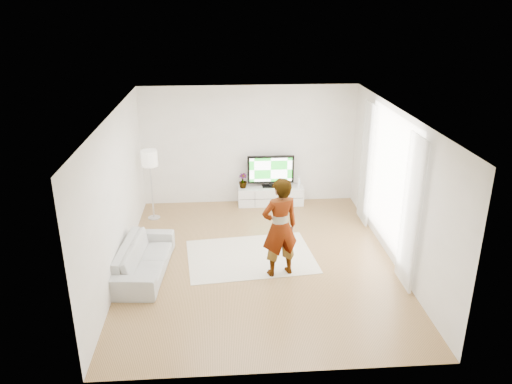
{
  "coord_description": "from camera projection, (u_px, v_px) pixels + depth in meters",
  "views": [
    {
      "loc": [
        -0.64,
        -8.23,
        4.62
      ],
      "look_at": [
        -0.03,
        0.4,
        1.24
      ],
      "focal_mm": 35.0,
      "sensor_mm": 36.0,
      "label": 1
    }
  ],
  "objects": [
    {
      "name": "game_console",
      "position": [
        299.0,
        182.0,
        11.82
      ],
      "size": [
        0.09,
        0.18,
        0.23
      ],
      "rotation": [
        0.0,
        0.0,
        -0.2
      ],
      "color": "white",
      "rests_on": "media_console"
    },
    {
      "name": "curtain_far",
      "position": [
        366.0,
        164.0,
        10.53
      ],
      "size": [
        0.04,
        0.7,
        2.6
      ],
      "primitive_type": "cube",
      "color": "white",
      "rests_on": "floor"
    },
    {
      "name": "player",
      "position": [
        280.0,
        227.0,
        8.61
      ],
      "size": [
        0.76,
        0.61,
        1.81
      ],
      "primitive_type": "imported",
      "rotation": [
        0.0,
        0.0,
        3.43
      ],
      "color": "#334772",
      "rests_on": "rug"
    },
    {
      "name": "potted_plant",
      "position": [
        243.0,
        181.0,
        11.71
      ],
      "size": [
        0.23,
        0.23,
        0.35
      ],
      "primitive_type": "imported",
      "rotation": [
        0.0,
        0.0,
        -0.21
      ],
      "color": "#3F7238",
      "rests_on": "media_console"
    },
    {
      "name": "wall_right",
      "position": [
        396.0,
        188.0,
        9.03
      ],
      "size": [
        0.02,
        6.0,
        2.8
      ],
      "primitive_type": "cube",
      "color": "white",
      "rests_on": "floor"
    },
    {
      "name": "wall_front",
      "position": [
        278.0,
        281.0,
        6.07
      ],
      "size": [
        5.0,
        0.02,
        2.8
      ],
      "primitive_type": "cube",
      "color": "white",
      "rests_on": "floor"
    },
    {
      "name": "floor_lamp",
      "position": [
        150.0,
        161.0,
        10.73
      ],
      "size": [
        0.35,
        0.35,
        1.58
      ],
      "color": "silver",
      "rests_on": "floor"
    },
    {
      "name": "television",
      "position": [
        271.0,
        170.0,
        11.69
      ],
      "size": [
        1.09,
        0.21,
        0.76
      ],
      "color": "black",
      "rests_on": "media_console"
    },
    {
      "name": "media_console",
      "position": [
        271.0,
        195.0,
        11.89
      ],
      "size": [
        1.55,
        0.44,
        0.44
      ],
      "color": "white",
      "rests_on": "floor"
    },
    {
      "name": "window",
      "position": [
        390.0,
        180.0,
        9.29
      ],
      "size": [
        0.01,
        2.6,
        2.5
      ],
      "primitive_type": "cube",
      "color": "white",
      "rests_on": "wall_right"
    },
    {
      "name": "floor",
      "position": [
        259.0,
        261.0,
        9.37
      ],
      "size": [
        6.0,
        6.0,
        0.0
      ],
      "primitive_type": "plane",
      "color": "#A87E4C",
      "rests_on": "ground"
    },
    {
      "name": "curtain_near",
      "position": [
        411.0,
        213.0,
        8.11
      ],
      "size": [
        0.04,
        0.7,
        2.6
      ],
      "primitive_type": "cube",
      "color": "white",
      "rests_on": "floor"
    },
    {
      "name": "rug",
      "position": [
        251.0,
        256.0,
        9.53
      ],
      "size": [
        2.53,
        1.93,
        0.01
      ],
      "primitive_type": "cube",
      "rotation": [
        0.0,
        0.0,
        0.1
      ],
      "color": "beige",
      "rests_on": "floor"
    },
    {
      "name": "wall_left",
      "position": [
        116.0,
        196.0,
        8.7
      ],
      "size": [
        0.02,
        6.0,
        2.8
      ],
      "primitive_type": "cube",
      "color": "white",
      "rests_on": "floor"
    },
    {
      "name": "sofa",
      "position": [
        144.0,
        258.0,
        8.88
      ],
      "size": [
        0.93,
        2.02,
        0.57
      ],
      "primitive_type": "imported",
      "rotation": [
        0.0,
        0.0,
        1.48
      ],
      "color": "#B9BAB4",
      "rests_on": "floor"
    },
    {
      "name": "ceiling",
      "position": [
        259.0,
        114.0,
        8.35
      ],
      "size": [
        6.0,
        6.0,
        0.0
      ],
      "primitive_type": "plane",
      "color": "white",
      "rests_on": "wall_back"
    },
    {
      "name": "wall_back",
      "position": [
        249.0,
        145.0,
        11.65
      ],
      "size": [
        5.0,
        0.02,
        2.8
      ],
      "primitive_type": "cube",
      "color": "white",
      "rests_on": "floor"
    }
  ]
}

